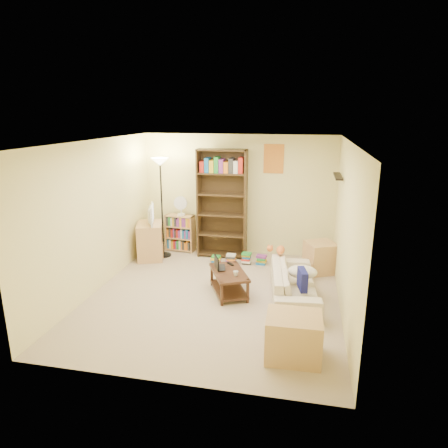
# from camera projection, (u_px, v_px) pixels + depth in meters

# --- Properties ---
(room) EXTENTS (4.50, 4.54, 2.52)m
(room) POSITION_uv_depth(u_px,v_px,m) (214.00, 199.00, 6.15)
(room) COLOR #C2A691
(room) RESTS_ON ground
(sofa) EXTENTS (1.93, 1.09, 0.52)m
(sofa) POSITION_uv_depth(u_px,v_px,m) (294.00, 283.00, 6.43)
(sofa) COLOR beige
(sofa) RESTS_ON ground
(navy_pillow) EXTENTS (0.17, 0.35, 0.31)m
(navy_pillow) POSITION_uv_depth(u_px,v_px,m) (302.00, 279.00, 6.00)
(navy_pillow) COLOR navy
(navy_pillow) RESTS_ON sofa
(cream_blanket) EXTENTS (0.48, 0.34, 0.20)m
(cream_blanket) POSITION_uv_depth(u_px,v_px,m) (302.00, 272.00, 6.41)
(cream_blanket) COLOR silver
(cream_blanket) RESTS_ON sofa
(tabby_cat) EXTENTS (0.41, 0.18, 0.14)m
(tabby_cat) POSITION_uv_depth(u_px,v_px,m) (279.00, 250.00, 7.02)
(tabby_cat) COLOR orange
(tabby_cat) RESTS_ON sofa
(coffee_table) EXTENTS (0.82, 1.02, 0.40)m
(coffee_table) POSITION_uv_depth(u_px,v_px,m) (229.00, 280.00, 6.60)
(coffee_table) COLOR #402918
(coffee_table) RESTS_ON ground
(laptop) EXTENTS (0.40, 0.34, 0.02)m
(laptop) POSITION_uv_depth(u_px,v_px,m) (224.00, 268.00, 6.68)
(laptop) COLOR black
(laptop) RESTS_ON coffee_table
(laptop_screen) EXTENTS (0.14, 0.27, 0.20)m
(laptop_screen) POSITION_uv_depth(u_px,v_px,m) (217.00, 263.00, 6.62)
(laptop_screen) COLOR white
(laptop_screen) RESTS_ON laptop
(mug) EXTENTS (0.17, 0.17, 0.08)m
(mug) POSITION_uv_depth(u_px,v_px,m) (236.00, 273.00, 6.37)
(mug) COLOR silver
(mug) RESTS_ON coffee_table
(tv_remote) EXTENTS (0.14, 0.15, 0.02)m
(tv_remote) POSITION_uv_depth(u_px,v_px,m) (230.00, 264.00, 6.85)
(tv_remote) COLOR black
(tv_remote) RESTS_ON coffee_table
(tv_stand) EXTENTS (0.69, 0.82, 0.74)m
(tv_stand) POSITION_uv_depth(u_px,v_px,m) (150.00, 241.00, 8.21)
(tv_stand) COLOR tan
(tv_stand) RESTS_ON ground
(television) EXTENTS (0.72, 0.50, 0.39)m
(television) POSITION_uv_depth(u_px,v_px,m) (149.00, 214.00, 8.05)
(television) COLOR black
(television) RESTS_ON tv_stand
(tall_bookshelf) EXTENTS (1.00, 0.34, 2.22)m
(tall_bookshelf) POSITION_uv_depth(u_px,v_px,m) (222.00, 201.00, 8.11)
(tall_bookshelf) COLOR #402D18
(tall_bookshelf) RESTS_ON ground
(short_bookshelf) EXTENTS (0.64, 0.31, 0.80)m
(short_bookshelf) POSITION_uv_depth(u_px,v_px,m) (180.00, 233.00, 8.65)
(short_bookshelf) COLOR tan
(short_bookshelf) RESTS_ON ground
(desk_fan) EXTENTS (0.28, 0.16, 0.42)m
(desk_fan) POSITION_uv_depth(u_px,v_px,m) (181.00, 205.00, 8.43)
(desk_fan) COLOR white
(desk_fan) RESTS_ON short_bookshelf
(floor_lamp) EXTENTS (0.35, 0.35, 2.05)m
(floor_lamp) POSITION_uv_depth(u_px,v_px,m) (161.00, 179.00, 7.99)
(floor_lamp) COLOR black
(floor_lamp) RESTS_ON ground
(side_table) EXTENTS (0.67, 0.67, 0.58)m
(side_table) POSITION_uv_depth(u_px,v_px,m) (320.00, 257.00, 7.50)
(side_table) COLOR tan
(side_table) RESTS_ON ground
(end_cabinet) EXTENTS (0.68, 0.57, 0.56)m
(end_cabinet) POSITION_uv_depth(u_px,v_px,m) (293.00, 337.00, 4.86)
(end_cabinet) COLOR tan
(end_cabinet) RESTS_ON ground
(book_stacks) EXTENTS (1.09, 0.30, 0.24)m
(book_stacks) POSITION_uv_depth(u_px,v_px,m) (239.00, 259.00, 7.94)
(book_stacks) COLOR red
(book_stacks) RESTS_ON ground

